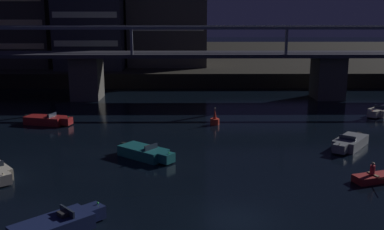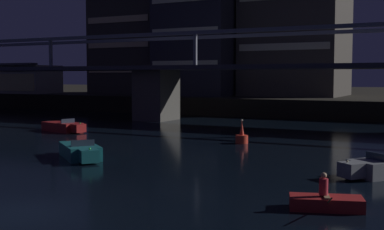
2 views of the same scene
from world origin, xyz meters
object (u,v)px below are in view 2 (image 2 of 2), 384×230
object	(u,v)px
river_bridge	(296,82)
waterfront_pavilion	(21,79)
speedboat_mid_center	(81,151)
channel_buoy	(242,137)
dinghy_with_paddler	(326,202)
tower_west_low	(140,34)
speedboat_near_center	(64,127)
tower_west_tall	(205,19)

from	to	relation	value
river_bridge	waterfront_pavilion	size ratio (longest dim) A/B	8.11
river_bridge	speedboat_mid_center	xyz separation A→B (m)	(-5.90, -24.99, -3.92)
channel_buoy	dinghy_with_paddler	world-z (taller)	channel_buoy
speedboat_mid_center	channel_buoy	size ratio (longest dim) A/B	2.63
river_bridge	tower_west_low	world-z (taller)	tower_west_low
speedboat_near_center	speedboat_mid_center	distance (m)	15.44
tower_west_tall	tower_west_low	bearing A→B (deg)	167.82
tower_west_low	speedboat_near_center	bearing A→B (deg)	-67.66
river_bridge	speedboat_near_center	xyz separation A→B (m)	(-16.78, -14.05, -3.92)
tower_west_low	speedboat_near_center	world-z (taller)	tower_west_low
tower_west_low	speedboat_mid_center	xyz separation A→B (m)	(24.89, -45.04, -11.16)
tower_west_low	dinghy_with_paddler	xyz separation A→B (m)	(40.38, -50.20, -11.30)
tower_west_tall	dinghy_with_paddler	xyz separation A→B (m)	(27.75, -47.48, -12.80)
speedboat_near_center	channel_buoy	distance (m)	16.88
river_bridge	speedboat_mid_center	bearing A→B (deg)	-103.28
tower_west_tall	channel_buoy	world-z (taller)	tower_west_tall
tower_west_low	speedboat_near_center	xyz separation A→B (m)	(14.01, -34.09, -11.16)
tower_west_tall	speedboat_mid_center	distance (m)	45.83
tower_west_low	waterfront_pavilion	size ratio (longest dim) A/B	1.54
speedboat_mid_center	dinghy_with_paddler	distance (m)	16.33
speedboat_mid_center	channel_buoy	world-z (taller)	channel_buoy
tower_west_tall	channel_buoy	size ratio (longest dim) A/B	12.53
speedboat_mid_center	dinghy_with_paddler	bearing A→B (deg)	-18.44
river_bridge	waterfront_pavilion	xyz separation A→B (m)	(-48.30, 11.91, 0.10)
speedboat_near_center	channel_buoy	size ratio (longest dim) A/B	2.95
dinghy_with_paddler	waterfront_pavilion	bearing A→B (deg)	143.99
waterfront_pavilion	channel_buoy	bearing A→B (deg)	-28.51
river_bridge	speedboat_near_center	size ratio (longest dim) A/B	19.39
tower_west_tall	speedboat_near_center	bearing A→B (deg)	-87.49
river_bridge	speedboat_mid_center	size ratio (longest dim) A/B	21.74
tower_west_tall	waterfront_pavilion	bearing A→B (deg)	-169.83
dinghy_with_paddler	speedboat_mid_center	bearing A→B (deg)	161.56
tower_west_tall	waterfront_pavilion	size ratio (longest dim) A/B	1.78
waterfront_pavilion	speedboat_mid_center	xyz separation A→B (m)	(42.40, -36.91, -4.02)
waterfront_pavilion	speedboat_near_center	distance (m)	41.03
speedboat_mid_center	dinghy_with_paddler	world-z (taller)	dinghy_with_paddler
tower_west_low	channel_buoy	bearing A→B (deg)	-48.09
river_bridge	tower_west_tall	world-z (taller)	tower_west_tall
tower_west_tall	speedboat_near_center	world-z (taller)	tower_west_tall
waterfront_pavilion	speedboat_mid_center	bearing A→B (deg)	-41.04
tower_west_low	waterfront_pavilion	xyz separation A→B (m)	(-17.51, -8.13, -7.13)
river_bridge	tower_west_tall	distance (m)	26.57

